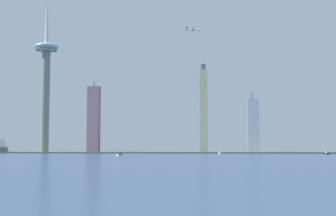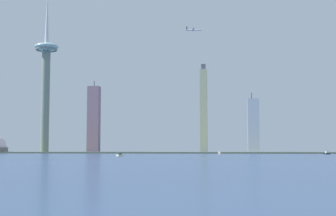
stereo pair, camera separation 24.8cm
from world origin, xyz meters
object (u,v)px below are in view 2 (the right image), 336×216
at_px(boat_0, 120,155).
at_px(boat_2, 220,153).
at_px(skyscraper_2, 253,126).
at_px(skyscraper_6, 252,130).
at_px(airplane, 193,30).
at_px(boat_1, 327,153).
at_px(skyscraper_5, 204,110).
at_px(observation_tower, 46,73).
at_px(skyscraper_1, 94,119).

height_order(boat_0, boat_2, boat_2).
distance_m(skyscraper_2, skyscraper_6, 44.88).
xyz_separation_m(skyscraper_2, boat_2, (-59.47, -100.85, -46.47)).
bearing_deg(airplane, skyscraper_6, 7.77).
height_order(skyscraper_6, airplane, airplane).
xyz_separation_m(skyscraper_6, boat_1, (97.24, -167.16, -39.92)).
xyz_separation_m(boat_0, boat_2, (115.14, 202.12, 0.17)).
bearing_deg(skyscraper_5, observation_tower, -167.17).
distance_m(observation_tower, skyscraper_6, 394.51).
height_order(observation_tower, skyscraper_5, observation_tower).
height_order(observation_tower, boat_1, observation_tower).
distance_m(skyscraper_2, airplane, 208.60).
height_order(skyscraper_6, boat_2, skyscraper_6).
bearing_deg(boat_0, skyscraper_2, -51.40).
bearing_deg(boat_0, airplane, -33.55).
bearing_deg(skyscraper_6, skyscraper_2, -90.47).
bearing_deg(airplane, skyscraper_5, 60.19).
bearing_deg(observation_tower, boat_2, -16.19).
bearing_deg(skyscraper_1, boat_0, -70.22).
xyz_separation_m(skyscraper_5, airplane, (-16.81, -38.53, 145.85)).
relative_size(boat_0, airplane, 0.62).
height_order(boat_2, airplane, airplane).
bearing_deg(skyscraper_1, observation_tower, -147.89).
bearing_deg(airplane, boat_1, -40.92).
bearing_deg(skyscraper_6, boat_0, -116.73).
bearing_deg(boat_0, skyscraper_6, -48.18).
height_order(observation_tower, airplane, observation_tower).
relative_size(skyscraper_1, skyscraper_2, 1.43).
relative_size(skyscraper_1, boat_0, 7.56).
distance_m(boat_0, airplane, 398.24).
xyz_separation_m(skyscraper_2, boat_0, (-174.61, -302.97, -46.64)).
xyz_separation_m(boat_2, airplane, (-46.28, 118.79, 225.38)).
xyz_separation_m(skyscraper_2, boat_1, (97.60, -122.75, -46.39)).
bearing_deg(observation_tower, boat_1, -13.51).
bearing_deg(skyscraper_6, observation_tower, -171.94).
height_order(observation_tower, skyscraper_1, observation_tower).
xyz_separation_m(observation_tower, airplane, (270.32, 26.84, 80.04)).
distance_m(boat_2, airplane, 258.93).
xyz_separation_m(skyscraper_6, airplane, (-106.11, -26.47, 185.38)).
xyz_separation_m(observation_tower, boat_2, (316.60, -91.95, -145.34)).
distance_m(skyscraper_6, airplane, 215.24).
bearing_deg(skyscraper_2, airplane, 170.37).
distance_m(observation_tower, boat_1, 508.36).
bearing_deg(boat_1, skyscraper_2, -84.30).
height_order(boat_0, boat_1, boat_1).
relative_size(observation_tower, boat_0, 16.81).
relative_size(skyscraper_5, boat_0, 9.30).
bearing_deg(skyscraper_2, boat_0, -119.96).
height_order(skyscraper_5, boat_0, skyscraper_5).
distance_m(boat_0, boat_1, 326.46).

